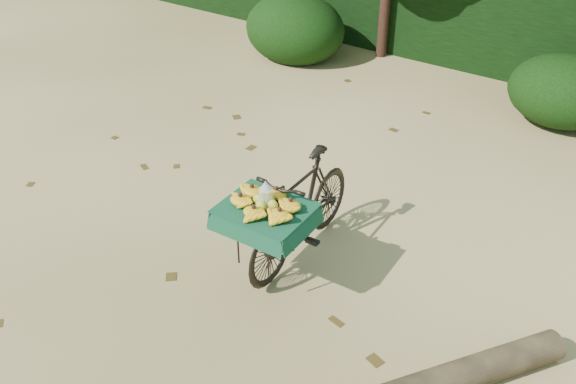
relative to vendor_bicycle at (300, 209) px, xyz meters
The scene contains 5 objects.
ground 0.64m from the vendor_bicycle, 148.46° to the left, with size 80.00×80.00×0.00m, color tan.
vendor_bicycle is the anchor object (origin of this frame).
hedge_backdrop 6.49m from the vendor_bicycle, 92.52° to the left, with size 26.00×1.80×1.80m, color black.
bush_clumps 4.48m from the vendor_bicycle, 87.24° to the left, with size 8.80×1.70×0.90m, color black, non-canonical shape.
leaf_litter 1.03m from the vendor_bicycle, 109.03° to the left, with size 7.00×7.30×0.01m, color #463412, non-canonical shape.
Camera 1 is at (3.03, -4.12, 3.85)m, focal length 38.00 mm.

